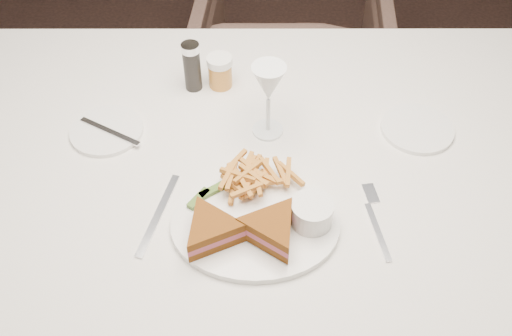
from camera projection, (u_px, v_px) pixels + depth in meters
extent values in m
plane|color=black|center=(188.00, 236.00, 1.99)|extent=(5.00, 5.00, 0.00)
cube|color=silver|center=(257.00, 265.00, 1.47)|extent=(1.56, 1.09, 0.75)
imported|color=#4B362E|center=(291.00, 54.00, 2.12)|extent=(0.68, 0.64, 0.69)
ellipsoid|color=white|center=(255.00, 225.00, 1.08)|extent=(0.33, 0.27, 0.01)
cube|color=silver|center=(158.00, 214.00, 1.10)|extent=(0.05, 0.20, 0.00)
cylinder|color=white|center=(107.00, 131.00, 1.26)|extent=(0.16, 0.16, 0.01)
cylinder|color=white|center=(417.00, 129.00, 1.26)|extent=(0.16, 0.16, 0.01)
cylinder|color=black|center=(192.00, 67.00, 1.32)|extent=(0.04, 0.04, 0.12)
cylinder|color=#B7752C|center=(220.00, 72.00, 1.34)|extent=(0.06, 0.06, 0.08)
cube|color=#3E5E20|center=(212.00, 191.00, 1.12)|extent=(0.05, 0.05, 0.01)
cube|color=#3E5E20|center=(199.00, 199.00, 1.11)|extent=(0.04, 0.06, 0.01)
cylinder|color=white|center=(312.00, 213.00, 1.06)|extent=(0.08, 0.08, 0.05)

